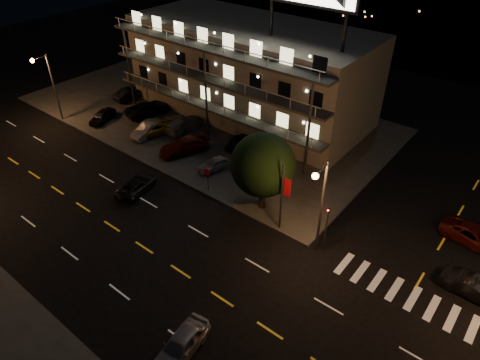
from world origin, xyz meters
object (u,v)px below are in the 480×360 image
Objects in this scene: tree at (262,166)px; side_car_0 at (473,288)px; lot_car_4 at (216,164)px; lot_car_2 at (152,129)px; lot_car_7 at (184,124)px; road_car_east at (181,345)px; road_car_west at (137,186)px.

tree is 17.41m from side_car_0.
lot_car_4 is at bearing 164.31° from tree.
lot_car_4 is at bearing 14.28° from lot_car_2.
lot_car_7 reaches higher than road_car_east.
side_car_0 is 28.04m from road_car_west.
lot_car_4 is 0.70× the size of lot_car_7.
road_car_west is (-27.29, -6.47, -0.10)m from side_car_0.
side_car_0 reaches higher than road_car_west.
lot_car_2 is 1.33× the size of lot_car_4.
tree is 1.60× the size of road_car_west.
lot_car_2 is 1.08× the size of road_car_west.
lot_car_2 is at bearing 89.80° from side_car_0.
lot_car_7 is 32.30m from side_car_0.
lot_car_7 is 1.18× the size of road_car_east.
road_car_east reaches higher than side_car_0.
side_car_0 is at bearing 169.15° from lot_car_7.
road_car_east is at bearing -72.47° from tree.
road_car_west is (6.75, -7.95, -0.20)m from lot_car_2.
lot_car_4 is at bearing 116.77° from road_car_east.
lot_car_2 is at bearing 52.96° from lot_car_7.
lot_car_4 is at bearing -128.05° from road_car_west.
road_car_west is at bearing -99.31° from lot_car_4.
lot_car_2 is 10.43m from road_car_west.
road_car_east is at bearing 135.79° from road_car_west.
side_car_0 is at bearing -179.35° from road_car_west.
tree is at bearing 99.03° from road_car_east.
tree reaches higher than lot_car_7.
road_car_east is at bearing -19.20° from lot_car_2.
road_car_west is at bearing -30.57° from lot_car_2.
tree reaches higher than side_car_0.
road_car_east reaches higher than lot_car_2.
lot_car_7 is 1.17× the size of road_car_west.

